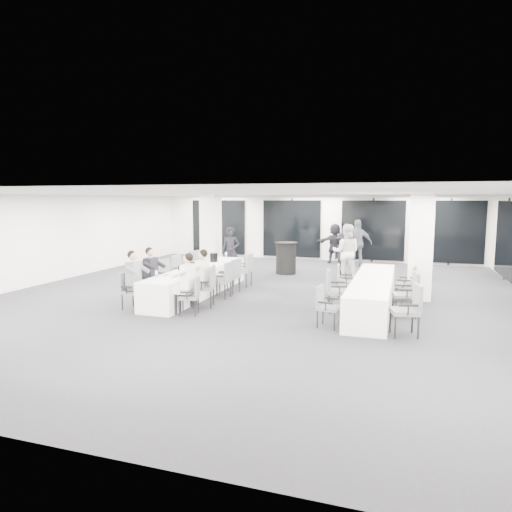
% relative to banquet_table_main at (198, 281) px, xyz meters
% --- Properties ---
extents(room, '(14.04, 16.04, 2.84)m').
position_rel_banquet_table_main_xyz_m(room, '(2.54, 1.40, 1.01)').
color(room, '#26252B').
rests_on(room, ground).
extents(column_left, '(0.60, 0.60, 2.80)m').
position_rel_banquet_table_main_xyz_m(column_left, '(-1.15, 3.49, 1.02)').
color(column_left, white).
rests_on(column_left, floor).
extents(column_right, '(0.60, 0.60, 2.80)m').
position_rel_banquet_table_main_xyz_m(column_right, '(5.85, 1.29, 1.02)').
color(column_right, white).
rests_on(column_right, floor).
extents(banquet_table_main, '(0.90, 5.00, 0.75)m').
position_rel_banquet_table_main_xyz_m(banquet_table_main, '(0.00, 0.00, 0.00)').
color(banquet_table_main, white).
rests_on(banquet_table_main, floor).
extents(banquet_table_side, '(0.90, 5.00, 0.75)m').
position_rel_banquet_table_main_xyz_m(banquet_table_side, '(4.75, -0.14, 0.00)').
color(banquet_table_side, white).
rests_on(banquet_table_side, floor).
extents(cocktail_table, '(0.82, 0.82, 1.13)m').
position_rel_banquet_table_main_xyz_m(cocktail_table, '(1.45, 4.20, 0.20)').
color(cocktail_table, black).
rests_on(cocktail_table, floor).
extents(chair_main_left_near, '(0.52, 0.55, 0.91)m').
position_rel_banquet_table_main_xyz_m(chair_main_left_near, '(-0.83, -2.05, 0.14)').
color(chair_main_left_near, '#55585D').
rests_on(chair_main_left_near, floor).
extents(chair_main_left_second, '(0.53, 0.56, 0.89)m').
position_rel_banquet_table_main_xyz_m(chair_main_left_second, '(-0.83, -1.26, 0.13)').
color(chair_main_left_second, '#55585D').
rests_on(chair_main_left_second, floor).
extents(chair_main_left_mid, '(0.59, 0.62, 0.98)m').
position_rel_banquet_table_main_xyz_m(chair_main_left_mid, '(-0.83, -0.25, 0.18)').
color(chair_main_left_mid, '#55585D').
rests_on(chair_main_left_mid, floor).
extents(chair_main_left_fourth, '(0.51, 0.58, 1.01)m').
position_rel_banquet_table_main_xyz_m(chair_main_left_fourth, '(-0.84, 0.57, 0.20)').
color(chair_main_left_fourth, '#55585D').
rests_on(chair_main_left_fourth, floor).
extents(chair_main_left_far, '(0.61, 0.64, 1.01)m').
position_rel_banquet_table_main_xyz_m(chair_main_left_far, '(-0.84, 1.77, 0.20)').
color(chair_main_left_far, '#55585D').
rests_on(chair_main_left_far, floor).
extents(chair_main_right_near, '(0.54, 0.56, 0.87)m').
position_rel_banquet_table_main_xyz_m(chair_main_right_near, '(0.82, -2.07, 0.12)').
color(chair_main_right_near, '#55585D').
rests_on(chair_main_right_near, floor).
extents(chair_main_right_second, '(0.63, 0.66, 1.02)m').
position_rel_banquet_table_main_xyz_m(chair_main_right_second, '(0.84, -1.27, 0.21)').
color(chair_main_right_second, '#55585D').
rests_on(chair_main_right_second, floor).
extents(chair_main_right_mid, '(0.49, 0.55, 0.97)m').
position_rel_banquet_table_main_xyz_m(chair_main_right_mid, '(0.84, -0.18, 0.18)').
color(chair_main_right_mid, '#55585D').
rests_on(chair_main_right_mid, floor).
extents(chair_main_right_fourth, '(0.57, 0.61, 0.98)m').
position_rel_banquet_table_main_xyz_m(chair_main_right_fourth, '(0.83, 0.48, 0.19)').
color(chair_main_right_fourth, '#55585D').
rests_on(chair_main_right_fourth, floor).
extents(chair_main_right_far, '(0.53, 0.58, 1.00)m').
position_rel_banquet_table_main_xyz_m(chair_main_right_far, '(0.84, 1.55, 0.19)').
color(chair_main_right_far, '#55585D').
rests_on(chair_main_right_far, floor).
extents(chair_side_left_near, '(0.50, 0.53, 0.87)m').
position_rel_banquet_table_main_xyz_m(chair_side_left_near, '(3.92, -2.13, 0.12)').
color(chair_side_left_near, '#55585D').
rests_on(chair_side_left_near, floor).
extents(chair_side_left_mid, '(0.62, 0.64, 1.01)m').
position_rel_banquet_table_main_xyz_m(chair_side_left_mid, '(3.91, -0.77, 0.20)').
color(chair_side_left_mid, '#55585D').
rests_on(chair_side_left_mid, floor).
extents(chair_side_left_far, '(0.53, 0.57, 0.92)m').
position_rel_banquet_table_main_xyz_m(chair_side_left_far, '(3.92, 0.76, 0.15)').
color(chair_side_left_far, '#55585D').
rests_on(chair_side_left_far, floor).
extents(chair_side_right_near, '(0.63, 0.66, 1.03)m').
position_rel_banquet_table_main_xyz_m(chair_side_right_near, '(5.58, -2.26, 0.21)').
color(chair_side_right_near, '#55585D').
rests_on(chair_side_right_near, floor).
extents(chair_side_right_mid, '(0.60, 0.64, 1.03)m').
position_rel_banquet_table_main_xyz_m(chair_side_right_mid, '(5.59, -0.72, 0.21)').
color(chair_side_right_mid, '#55585D').
rests_on(chair_side_right_mid, floor).
extents(chair_side_right_far, '(0.52, 0.57, 0.95)m').
position_rel_banquet_table_main_xyz_m(chair_side_right_far, '(5.58, 0.77, 0.16)').
color(chair_side_right_far, '#55585D').
rests_on(chair_side_right_far, floor).
extents(seated_guest_a, '(0.50, 0.38, 1.44)m').
position_rel_banquet_table_main_xyz_m(seated_guest_a, '(-0.67, -2.07, 0.44)').
color(seated_guest_a, slate).
rests_on(seated_guest_a, floor).
extents(seated_guest_b, '(0.50, 0.38, 1.44)m').
position_rel_banquet_table_main_xyz_m(seated_guest_b, '(-0.67, -1.28, 0.44)').
color(seated_guest_b, black).
rests_on(seated_guest_b, floor).
extents(seated_guest_c, '(0.50, 0.38, 1.44)m').
position_rel_banquet_table_main_xyz_m(seated_guest_c, '(0.67, -2.09, 0.44)').
color(seated_guest_c, white).
rests_on(seated_guest_c, floor).
extents(seated_guest_d, '(0.50, 0.38, 1.44)m').
position_rel_banquet_table_main_xyz_m(seated_guest_d, '(0.67, -1.29, 0.44)').
color(seated_guest_d, white).
rests_on(seated_guest_d, floor).
extents(standing_guest_a, '(0.83, 0.73, 1.92)m').
position_rel_banquet_table_main_xyz_m(standing_guest_a, '(-0.27, 3.18, 0.59)').
color(standing_guest_a, black).
rests_on(standing_guest_a, floor).
extents(standing_guest_b, '(1.05, 0.68, 2.09)m').
position_rel_banquet_table_main_xyz_m(standing_guest_b, '(3.63, 3.63, 0.67)').
color(standing_guest_b, white).
rests_on(standing_guest_b, floor).
extents(standing_guest_c, '(1.17, 1.16, 1.69)m').
position_rel_banquet_table_main_xyz_m(standing_guest_c, '(3.39, 4.75, 0.47)').
color(standing_guest_c, black).
rests_on(standing_guest_c, floor).
extents(standing_guest_d, '(1.32, 0.87, 2.10)m').
position_rel_banquet_table_main_xyz_m(standing_guest_d, '(3.69, 6.83, 0.68)').
color(standing_guest_d, slate).
rests_on(standing_guest_d, floor).
extents(standing_guest_e, '(0.65, 1.03, 2.08)m').
position_rel_banquet_table_main_xyz_m(standing_guest_e, '(6.11, 5.01, 0.67)').
color(standing_guest_e, black).
rests_on(standing_guest_e, floor).
extents(standing_guest_f, '(1.79, 0.88, 1.88)m').
position_rel_banquet_table_main_xyz_m(standing_guest_f, '(2.69, 7.49, 0.56)').
color(standing_guest_f, black).
rests_on(standing_guest_f, floor).
extents(standing_guest_g, '(0.85, 0.82, 1.81)m').
position_rel_banquet_table_main_xyz_m(standing_guest_g, '(-2.47, 6.86, 0.53)').
color(standing_guest_g, white).
rests_on(standing_guest_g, floor).
extents(ice_bucket_near, '(0.21, 0.21, 0.24)m').
position_rel_banquet_table_main_xyz_m(ice_bucket_near, '(0.06, -1.07, 0.50)').
color(ice_bucket_near, black).
rests_on(ice_bucket_near, banquet_table_main).
extents(ice_bucket_far, '(0.24, 0.24, 0.27)m').
position_rel_banquet_table_main_xyz_m(ice_bucket_far, '(-0.09, 1.31, 0.51)').
color(ice_bucket_far, black).
rests_on(ice_bucket_far, banquet_table_main).
extents(water_bottle_a, '(0.07, 0.07, 0.21)m').
position_rel_banquet_table_main_xyz_m(water_bottle_a, '(-0.17, -1.95, 0.48)').
color(water_bottle_a, silver).
rests_on(water_bottle_a, banquet_table_main).
extents(water_bottle_b, '(0.07, 0.07, 0.23)m').
position_rel_banquet_table_main_xyz_m(water_bottle_b, '(0.08, 0.22, 0.49)').
color(water_bottle_b, silver).
rests_on(water_bottle_b, banquet_table_main).
extents(water_bottle_c, '(0.06, 0.06, 0.20)m').
position_rel_banquet_table_main_xyz_m(water_bottle_c, '(-0.03, 2.16, 0.48)').
color(water_bottle_c, silver).
rests_on(water_bottle_c, banquet_table_main).
extents(plate_a, '(0.19, 0.19, 0.03)m').
position_rel_banquet_table_main_xyz_m(plate_a, '(-0.19, -1.38, 0.39)').
color(plate_a, white).
rests_on(plate_a, banquet_table_main).
extents(plate_b, '(0.19, 0.19, 0.03)m').
position_rel_banquet_table_main_xyz_m(plate_b, '(0.12, -1.55, 0.39)').
color(plate_b, white).
rests_on(plate_b, banquet_table_main).
extents(plate_c, '(0.21, 0.21, 0.03)m').
position_rel_banquet_table_main_xyz_m(plate_c, '(-0.03, -0.65, 0.39)').
color(plate_c, white).
rests_on(plate_c, banquet_table_main).
extents(wine_glass, '(0.07, 0.07, 0.18)m').
position_rel_banquet_table_main_xyz_m(wine_glass, '(0.20, -1.99, 0.51)').
color(wine_glass, silver).
rests_on(wine_glass, banquet_table_main).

